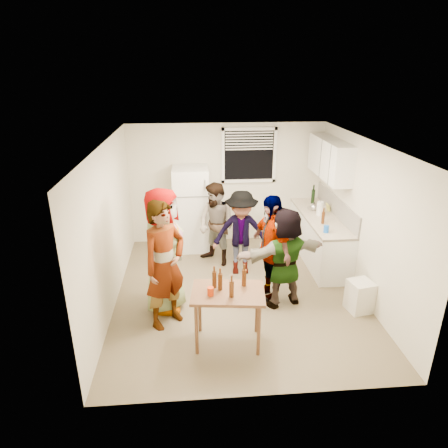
{
  "coord_description": "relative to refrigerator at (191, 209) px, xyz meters",
  "views": [
    {
      "loc": [
        -0.72,
        -5.75,
        3.55
      ],
      "look_at": [
        -0.22,
        0.25,
        1.15
      ],
      "focal_mm": 32.0,
      "sensor_mm": 36.0,
      "label": 1
    }
  ],
  "objects": [
    {
      "name": "counter_lower",
      "position": [
        2.45,
        -0.73,
        -0.42
      ],
      "size": [
        0.6,
        2.2,
        0.86
      ],
      "primitive_type": "cube",
      "color": "white",
      "rests_on": "ground"
    },
    {
      "name": "upper_cabinets",
      "position": [
        2.58,
        -0.53,
        1.1
      ],
      "size": [
        0.34,
        1.6,
        0.7
      ],
      "primitive_type": "cube",
      "color": "white",
      "rests_on": "room"
    },
    {
      "name": "room",
      "position": [
        0.75,
        -1.88,
        -0.85
      ],
      "size": [
        4.0,
        4.5,
        2.5
      ],
      "primitive_type": null,
      "color": "beige",
      "rests_on": "ground"
    },
    {
      "name": "picture_frame",
      "position": [
        2.67,
        -0.45,
        0.12
      ],
      "size": [
        0.02,
        0.16,
        0.13
      ],
      "primitive_type": "cube",
      "color": "#F4EB5B",
      "rests_on": "countertop"
    },
    {
      "name": "backsplash",
      "position": [
        2.74,
        -0.73,
        0.23
      ],
      "size": [
        0.03,
        2.2,
        0.36
      ],
      "primitive_type": "cube",
      "color": "beige",
      "rests_on": "countertop"
    },
    {
      "name": "window",
      "position": [
        1.2,
        0.33,
        1.0
      ],
      "size": [
        1.12,
        0.1,
        1.06
      ],
      "primitive_type": null,
      "color": "white",
      "rests_on": "room"
    },
    {
      "name": "refrigerator",
      "position": [
        0.0,
        0.0,
        0.0
      ],
      "size": [
        0.7,
        0.7,
        1.7
      ],
      "primitive_type": "cube",
      "color": "white",
      "rests_on": "ground"
    },
    {
      "name": "wine_bottle",
      "position": [
        2.5,
        0.0,
        0.05
      ],
      "size": [
        0.07,
        0.07,
        0.29
      ],
      "primitive_type": "cylinder",
      "color": "black",
      "rests_on": "countertop"
    },
    {
      "name": "red_cup",
      "position": [
        0.22,
        -3.21,
        -0.05
      ],
      "size": [
        0.08,
        0.08,
        0.11
      ],
      "primitive_type": "cylinder",
      "color": "#C22D05",
      "rests_on": "serving_table"
    },
    {
      "name": "beer_bottle_table",
      "position": [
        0.68,
        -3.0,
        -0.05
      ],
      "size": [
        0.06,
        0.06,
        0.24
      ],
      "primitive_type": "cylinder",
      "color": "#47230C",
      "rests_on": "serving_table"
    },
    {
      "name": "guest_back_left",
      "position": [
        0.46,
        -0.74,
        -0.85
      ],
      "size": [
        1.65,
        1.66,
        0.6
      ],
      "primitive_type": "imported",
      "rotation": [
        0.0,
        0.0,
        -0.78
      ],
      "color": "brown",
      "rests_on": "ground"
    },
    {
      "name": "serving_table",
      "position": [
        0.46,
        -3.14,
        -0.85
      ],
      "size": [
        1.02,
        0.74,
        0.8
      ],
      "primitive_type": null,
      "rotation": [
        0.0,
        0.0,
        -0.11
      ],
      "color": "brown",
      "rests_on": "ground"
    },
    {
      "name": "trash_bin",
      "position": [
        2.55,
        -2.53,
        -0.6
      ],
      "size": [
        0.4,
        0.4,
        0.5
      ],
      "primitive_type": "cube",
      "rotation": [
        0.0,
        0.0,
        0.21
      ],
      "color": "silver",
      "rests_on": "ground"
    },
    {
      "name": "guest_black",
      "position": [
        1.23,
        -2.03,
        -0.85
      ],
      "size": [
        1.99,
        1.54,
        0.43
      ],
      "primitive_type": "imported",
      "rotation": [
        0.0,
        0.0,
        -1.24
      ],
      "color": "black",
      "rests_on": "ground"
    },
    {
      "name": "kettle",
      "position": [
        2.4,
        -0.42,
        0.05
      ],
      "size": [
        0.28,
        0.26,
        0.18
      ],
      "primitive_type": null,
      "rotation": [
        0.0,
        0.0,
        0.41
      ],
      "color": "silver",
      "rests_on": "countertop"
    },
    {
      "name": "guest_grey",
      "position": [
        -0.42,
        -2.19,
        -0.85
      ],
      "size": [
        2.11,
        1.34,
        0.62
      ],
      "primitive_type": "imported",
      "rotation": [
        0.0,
        0.0,
        1.36
      ],
      "color": "#969696",
      "rests_on": "ground"
    },
    {
      "name": "paper_towel",
      "position": [
        2.43,
        -0.69,
        0.05
      ],
      "size": [
        0.12,
        0.12,
        0.27
      ],
      "primitive_type": "cylinder",
      "color": "white",
      "rests_on": "countertop"
    },
    {
      "name": "guest_back_right",
      "position": [
        0.87,
        -1.15,
        -0.85
      ],
      "size": [
        1.11,
        1.62,
        0.58
      ],
      "primitive_type": "imported",
      "rotation": [
        0.0,
        0.0,
        -0.07
      ],
      "color": "#424247",
      "rests_on": "ground"
    },
    {
      "name": "guest_stripe",
      "position": [
        -0.39,
        -2.6,
        -0.85
      ],
      "size": [
        1.79,
        1.87,
        0.45
      ],
      "primitive_type": "imported",
      "rotation": [
        0.0,
        0.0,
        0.74
      ],
      "color": "#141933",
      "rests_on": "ground"
    },
    {
      "name": "beer_bottle_counter",
      "position": [
        2.35,
        -1.13,
        0.05
      ],
      "size": [
        0.06,
        0.06,
        0.22
      ],
      "primitive_type": "cylinder",
      "color": "#47230C",
      "rests_on": "countertop"
    },
    {
      "name": "guest_orange",
      "position": [
        1.42,
        -2.23,
        -0.85
      ],
      "size": [
        1.88,
        1.96,
        0.47
      ],
      "primitive_type": "imported",
      "rotation": [
        0.0,
        0.0,
        3.42
      ],
      "color": "tan",
      "rests_on": "ground"
    },
    {
      "name": "countertop",
      "position": [
        2.45,
        -0.73,
        0.03
      ],
      "size": [
        0.64,
        2.22,
        0.04
      ],
      "primitive_type": "cube",
      "color": "beige",
      "rests_on": "counter_lower"
    },
    {
      "name": "blue_cup",
      "position": [
        2.28,
        -1.53,
        0.05
      ],
      "size": [
        0.09,
        0.09,
        0.12
      ],
      "primitive_type": "cylinder",
      "color": "blue",
      "rests_on": "countertop"
    }
  ]
}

